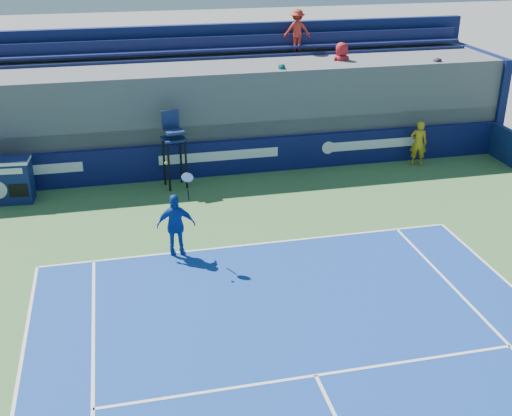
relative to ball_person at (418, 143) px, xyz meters
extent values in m
imported|color=gold|center=(0.00, 0.00, 0.00)|extent=(0.68, 0.58, 1.59)
cube|color=white|center=(-6.92, -4.64, -0.79)|extent=(10.97, 0.07, 0.00)
cube|color=white|center=(-6.92, -10.12, -0.79)|extent=(8.23, 0.07, 0.00)
cube|color=#0C1146|center=(-6.92, 0.58, -0.21)|extent=(20.40, 0.20, 1.20)
cube|color=white|center=(-12.92, 0.47, -0.09)|extent=(3.20, 0.01, 0.32)
cube|color=white|center=(-6.92, 0.47, -0.09)|extent=(4.00, 0.01, 0.32)
cube|color=white|center=(-1.42, 0.47, -0.09)|extent=(3.60, 0.01, 0.32)
cylinder|color=white|center=(-3.12, 0.47, -0.09)|extent=(0.44, 0.01, 0.44)
cube|color=#101D51|center=(-13.45, -0.22, -0.11)|extent=(1.36, 0.81, 1.40)
cube|color=white|center=(-13.45, -0.22, 0.52)|extent=(1.38, 0.83, 0.10)
cube|color=black|center=(-13.19, -0.60, -0.31)|extent=(0.55, 0.07, 0.40)
cube|color=white|center=(-13.49, -0.57, 0.31)|extent=(1.00, 0.10, 0.18)
cylinder|color=black|center=(-8.67, -0.46, -0.01)|extent=(0.08, 0.08, 1.60)
cylinder|color=black|center=(-8.12, -0.36, -0.01)|extent=(0.08, 0.08, 1.60)
cylinder|color=black|center=(-8.77, 0.09, -0.01)|extent=(0.08, 0.08, 1.60)
cylinder|color=black|center=(-8.22, 0.19, -0.01)|extent=(0.08, 0.08, 1.60)
cube|color=#0E1D49|center=(-8.45, -0.13, 0.82)|extent=(0.81, 0.81, 0.06)
cube|color=#14234E|center=(-8.43, -0.23, 1.07)|extent=(0.62, 0.54, 0.08)
cube|color=#14224E|center=(-8.49, 0.12, 1.37)|extent=(0.55, 0.16, 0.60)
imported|color=#133E9E|center=(-8.92, -4.72, 0.03)|extent=(1.01, 0.51, 1.66)
cylinder|color=black|center=(-8.59, -4.83, 0.89)|extent=(0.06, 0.16, 0.39)
torus|color=#BBBBBF|center=(-8.60, -4.90, 1.37)|extent=(0.31, 0.17, 0.29)
cylinder|color=silver|center=(-8.60, -4.90, 1.37)|extent=(0.26, 0.13, 0.24)
sphere|color=#D9EA34|center=(-9.09, -4.79, 1.74)|extent=(0.07, 0.07, 0.07)
cube|color=#57585D|center=(-6.92, 2.48, 0.88)|extent=(20.40, 3.60, 3.38)
cube|color=#57585D|center=(-6.92, 1.13, 0.67)|extent=(20.40, 0.90, 0.55)
cube|color=#131A4A|center=(-6.92, 1.03, 1.14)|extent=(20.00, 0.45, 0.08)
cube|color=#131A4A|center=(-6.92, 1.28, 1.34)|extent=(20.00, 0.06, 0.45)
cube|color=#57585D|center=(-6.92, 2.03, 1.22)|extent=(20.40, 0.90, 0.55)
cube|color=#131A4A|center=(-6.92, 1.93, 1.69)|extent=(20.00, 0.45, 0.08)
cube|color=#131A4A|center=(-6.92, 2.18, 1.89)|extent=(20.00, 0.06, 0.45)
cube|color=#57585D|center=(-6.92, 2.93, 1.77)|extent=(20.40, 0.90, 0.55)
cube|color=#131A4A|center=(-6.92, 2.83, 2.24)|extent=(20.00, 0.45, 0.08)
cube|color=#131A4A|center=(-6.92, 3.08, 2.44)|extent=(20.00, 0.06, 0.45)
cube|color=#57585D|center=(-6.92, 3.83, 2.32)|extent=(20.40, 0.90, 0.55)
cube|color=#131A4A|center=(-6.92, 3.73, 2.79)|extent=(20.00, 0.45, 0.08)
cube|color=#131A4A|center=(-6.92, 3.98, 2.99)|extent=(20.00, 0.06, 0.45)
cube|color=#0C1647|center=(-6.92, 4.43, 1.39)|extent=(20.80, 0.30, 4.40)
cube|color=#0C1647|center=(3.43, 2.48, 0.89)|extent=(0.30, 3.90, 3.40)
imported|color=gold|center=(-13.13, 1.08, 1.71)|extent=(0.83, 0.70, 1.50)
imported|color=white|center=(-9.02, 1.08, 1.71)|extent=(0.99, 0.61, 1.49)
imported|color=teal|center=(-4.63, 1.08, 1.85)|extent=(1.06, 0.49, 1.77)
imported|color=#AA181F|center=(-2.25, 1.98, 2.35)|extent=(0.89, 0.65, 1.68)
imported|color=black|center=(0.91, 1.08, 1.83)|extent=(0.64, 0.43, 1.74)
imported|color=red|center=(-3.37, 3.78, 3.36)|extent=(1.04, 0.69, 1.50)
camera|label=1|loc=(-10.18, -19.37, 7.10)|focal=45.00mm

